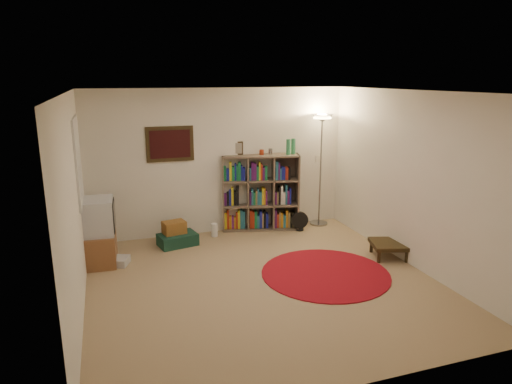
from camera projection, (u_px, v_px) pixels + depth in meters
The scene contains 11 objects.
room at pixel (258, 191), 5.82m from camera, with size 4.54×4.54×2.54m.
bookshelf at pixel (259, 193), 8.13m from camera, with size 1.41×0.71×1.62m.
floor_lamp at pixel (322, 134), 8.11m from camera, with size 0.46×0.46×2.04m.
floor_fan at pixel (300, 221), 8.13m from camera, with size 0.31×0.19×0.35m.
tv_stand at pixel (99, 233), 6.63m from camera, with size 0.51×0.70×0.98m.
dvd_box at pixel (116, 261), 6.67m from camera, with size 0.41×0.38×0.11m.
suitcase at pixel (178, 240), 7.43m from camera, with size 0.67×0.51×0.19m.
wicker_basket at pixel (174, 227), 7.42m from camera, with size 0.40×0.32×0.20m.
paper_towel at pixel (214, 230), 7.84m from camera, with size 0.12×0.12×0.23m.
red_rug at pixel (325, 273), 6.37m from camera, with size 1.79×1.79×0.02m.
side_table at pixel (389, 245), 6.91m from camera, with size 0.65×0.65×0.24m.
Camera 1 is at (-1.87, -5.30, 2.68)m, focal length 32.00 mm.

